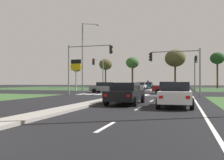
{
  "coord_description": "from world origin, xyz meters",
  "views": [
    {
      "loc": [
        5.99,
        -3.86,
        1.47
      ],
      "look_at": [
        -3.02,
        26.68,
        1.79
      ],
      "focal_mm": 39.25,
      "sensor_mm": 36.0,
      "label": 1
    }
  ],
  "objects": [
    {
      "name": "treeline_fourth",
      "position": [
        3.74,
        62.32,
        7.79
      ],
      "size": [
        5.32,
        5.32,
        10.1
      ],
      "color": "#423323",
      "rests_on": "ground"
    },
    {
      "name": "street_lamp_second",
      "position": [
        -7.98,
        29.05,
        5.64
      ],
      "size": [
        2.43,
        1.22,
        10.12
      ],
      "color": "gray",
      "rests_on": "ground"
    },
    {
      "name": "car_silver_second",
      "position": [
        -2.32,
        44.74,
        0.77
      ],
      "size": [
        2.03,
        4.19,
        1.51
      ],
      "rotation": [
        0.0,
        0.0,
        3.14
      ],
      "color": "#B7B7BC",
      "rests_on": "ground"
    },
    {
      "name": "car_black_third",
      "position": [
        2.2,
        12.27,
        0.75
      ],
      "size": [
        2.05,
        4.63,
        1.47
      ],
      "color": "black",
      "rests_on": "ground"
    },
    {
      "name": "traffic_signal_near_left",
      "position": [
        -5.56,
        23.4,
        4.24
      ],
      "size": [
        5.75,
        0.32,
        6.09
      ],
      "color": "gray",
      "rests_on": "ground"
    },
    {
      "name": "crosswalk_bar_near",
      "position": [
        -6.4,
        24.8,
        0.01
      ],
      "size": [
        0.7,
        2.8,
        0.01
      ],
      "primitive_type": "cube",
      "color": "silver",
      "rests_on": "ground"
    },
    {
      "name": "lane_dash_second",
      "position": [
        3.5,
        9.84,
        0.01
      ],
      "size": [
        0.14,
        2.0,
        0.01
      ],
      "primitive_type": "cube",
      "color": "silver",
      "rests_on": "ground"
    },
    {
      "name": "lane_dash_third",
      "position": [
        3.5,
        15.84,
        0.01
      ],
      "size": [
        0.14,
        2.0,
        0.01
      ],
      "primitive_type": "cube",
      "color": "silver",
      "rests_on": "ground"
    },
    {
      "name": "lane_dash_fourth",
      "position": [
        3.5,
        21.84,
        0.01
      ],
      "size": [
        0.14,
        2.0,
        0.01
      ],
      "primitive_type": "cube",
      "color": "silver",
      "rests_on": "ground"
    },
    {
      "name": "car_teal_fourth",
      "position": [
        -2.37,
        56.72,
        0.79
      ],
      "size": [
        1.97,
        4.31,
        1.55
      ],
      "rotation": [
        0.0,
        0.0,
        3.14
      ],
      "color": "#19565B",
      "rests_on": "ground"
    },
    {
      "name": "pedestrian_at_median",
      "position": [
        -0.25,
        40.24,
        1.24
      ],
      "size": [
        0.34,
        0.34,
        1.81
      ],
      "rotation": [
        0.0,
        0.0,
        6.14
      ],
      "color": "#335184",
      "rests_on": "median_island_far"
    },
    {
      "name": "traffic_signal_far_right",
      "position": [
        7.6,
        34.8,
        3.8
      ],
      "size": [
        0.32,
        4.91,
        5.49
      ],
      "color": "gray",
      "rests_on": "ground"
    },
    {
      "name": "stop_bar_near",
      "position": [
        3.8,
        23.0,
        0.01
      ],
      "size": [
        6.4,
        0.5,
        0.01
      ],
      "primitive_type": "cube",
      "color": "silver",
      "rests_on": "ground"
    },
    {
      "name": "crosswalk_bar_seventh",
      "position": [
        0.5,
        24.8,
        0.01
      ],
      "size": [
        0.7,
        2.8,
        0.01
      ],
      "primitive_type": "cube",
      "color": "silver",
      "rests_on": "ground"
    },
    {
      "name": "crosswalk_bar_third",
      "position": [
        -4.1,
        24.8,
        0.01
      ],
      "size": [
        0.7,
        2.8,
        0.01
      ],
      "primitive_type": "cube",
      "color": "silver",
      "rests_on": "ground"
    },
    {
      "name": "crosswalk_bar_fourth",
      "position": [
        -2.95,
        24.8,
        0.01
      ],
      "size": [
        0.7,
        2.8,
        0.01
      ],
      "primitive_type": "cube",
      "color": "silver",
      "rests_on": "ground"
    },
    {
      "name": "fuel_price_totem",
      "position": [
        -11.61,
        34.18,
        3.91
      ],
      "size": [
        1.8,
        0.24,
        5.37
      ],
      "color": "silver",
      "rests_on": "ground"
    },
    {
      "name": "car_maroon_fifth",
      "position": [
        4.01,
        28.93,
        0.8
      ],
      "size": [
        4.16,
        2.1,
        1.57
      ],
      "rotation": [
        0.0,
        0.0,
        -1.57
      ],
      "color": "maroon",
      "rests_on": "ground"
    },
    {
      "name": "crosswalk_bar_second",
      "position": [
        -5.25,
        24.8,
        0.01
      ],
      "size": [
        0.7,
        2.8,
        0.01
      ],
      "primitive_type": "cube",
      "color": "silver",
      "rests_on": "ground"
    },
    {
      "name": "median_island_near",
      "position": [
        0.0,
        11.0,
        0.07
      ],
      "size": [
        1.2,
        22.0,
        0.14
      ],
      "primitive_type": "cube",
      "color": "gray",
      "rests_on": "ground"
    },
    {
      "name": "edge_line_right",
      "position": [
        6.85,
        12.0,
        0.01
      ],
      "size": [
        0.14,
        24.0,
        0.01
      ],
      "primitive_type": "cube",
      "color": "silver",
      "rests_on": "ground"
    },
    {
      "name": "median_island_far",
      "position": [
        0.0,
        55.0,
        0.07
      ],
      "size": [
        1.2,
        36.0,
        0.14
      ],
      "primitive_type": "cube",
      "color": "gray",
      "rests_on": "ground"
    },
    {
      "name": "treeline_near",
      "position": [
        -24.58,
        62.53,
        6.11
      ],
      "size": [
        3.49,
        3.49,
        7.64
      ],
      "color": "#423323",
      "rests_on": "ground"
    },
    {
      "name": "grass_verge_far_left",
      "position": [
        -25.5,
        54.5,
        0.0
      ],
      "size": [
        35.0,
        35.0,
        0.01
      ],
      "primitive_type": "cube",
      "color": "#2D4C28",
      "rests_on": "ground"
    },
    {
      "name": "traffic_signal_near_right",
      "position": [
        5.48,
        23.4,
        3.57
      ],
      "size": [
        5.49,
        0.32,
        5.09
      ],
      "color": "gray",
      "rests_on": "ground"
    },
    {
      "name": "crosswalk_bar_sixth",
      "position": [
        -0.65,
        24.8,
        0.01
      ],
      "size": [
        0.7,
        2.8,
        0.01
      ],
      "primitive_type": "cube",
      "color": "silver",
      "rests_on": "ground"
    },
    {
      "name": "lane_dash_near",
      "position": [
        3.5,
        3.84,
        0.01
      ],
      "size": [
        0.14,
        2.0,
        0.01
      ],
      "primitive_type": "cube",
      "color": "silver",
      "rests_on": "ground"
    },
    {
      "name": "treeline_second",
      "position": [
        -15.91,
        63.73,
        6.67
      ],
      "size": [
        3.79,
        3.79,
        8.35
      ],
      "color": "#423323",
      "rests_on": "ground"
    },
    {
      "name": "treeline_third",
      "position": [
        -7.56,
        61.82,
        6.77
      ],
      "size": [
        3.56,
        3.56,
        8.42
      ],
      "color": "#423323",
      "rests_on": "ground"
    },
    {
      "name": "traffic_signal_far_left",
      "position": [
        -7.6,
        34.76,
        3.81
      ],
      "size": [
        0.32,
        5.0,
        5.49
      ],
      "color": "gray",
      "rests_on": "ground"
    },
    {
      "name": "treeline_fifth",
      "position": [
        14.15,
        63.6,
        7.54
      ],
      "size": [
        3.54,
        3.54,
        9.18
      ],
      "color": "#423323",
      "rests_on": "ground"
    },
    {
      "name": "car_white_sixth",
      "position": [
        5.5,
        11.23,
        0.77
      ],
      "size": [
        1.99,
        4.37,
        1.5
      ],
      "color": "silver",
      "rests_on": "ground"
    },
    {
      "name": "ground_plane",
      "position": [
        0.0,
        30.0,
        0.0
      ],
      "size": [
        200.0,
        200.0,
        0.0
      ],
      "primitive_type": "plane",
      "color": "black"
    },
    {
      "name": "crosswalk_bar_fifth",
      "position": [
        -1.8,
        24.8,
        0.01
      ],
      "size": [
        0.7,
        2.8,
        0.01
      ],
      "primitive_type": "cube",
      "color": "silver",
      "rests_on": "ground"
    },
    {
      "name": "crosswalk_bar_eighth",
      "position": [
        1.65,
        24.8,
        0.01
      ],
      "size": [
        0.7,
        2.8,
        0.01
      ],
      "primitive_type": "cube",
      "color": "silver",
      "rests_on": "ground"
    },
    {
      "name": "car_grey_near",
      "position": [
        -4.58,
        28.79,
        0.77
      ],
      "size": [
        4.44,
        2.08,
        1.51
      ],
      "rotation": [
        0.0,
        0.0,
        -1.57
      ],
      "color": "slate",
      "rests_on": "ground"
    }
  ]
}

